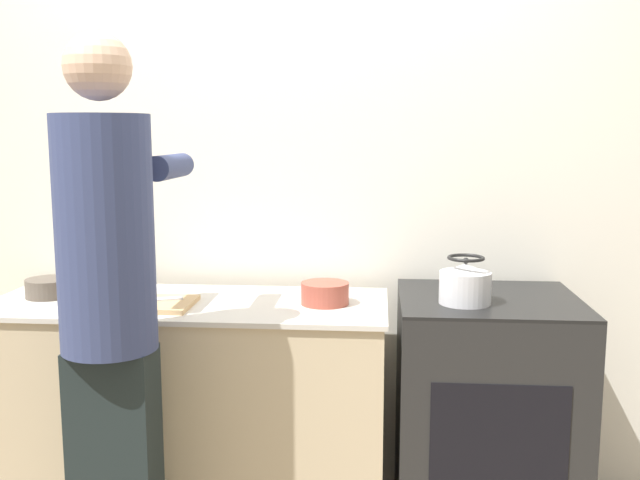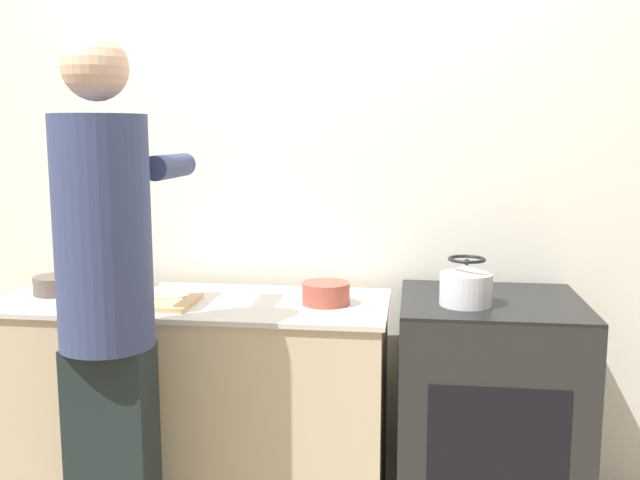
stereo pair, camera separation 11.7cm
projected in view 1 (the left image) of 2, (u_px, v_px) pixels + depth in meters
The scene contains 10 objects.
wall_back at pixel (294, 182), 2.95m from camera, with size 8.00×0.05×2.60m.
counter at pixel (191, 414), 2.72m from camera, with size 1.48×0.57×0.88m.
oven at pixel (485, 417), 2.65m from camera, with size 0.65×0.61×0.91m.
person at pixel (110, 304), 2.17m from camera, with size 0.33×0.57×1.79m.
cutting_board at pixel (138, 303), 2.58m from camera, with size 0.40×0.25×0.02m.
knife at pixel (147, 300), 2.58m from camera, with size 0.24×0.12×0.01m.
kettle at pixel (465, 284), 2.49m from camera, with size 0.18×0.18×0.17m.
bowl_prep at pixel (325, 293), 2.60m from camera, with size 0.18×0.18×0.08m.
bowl_mixing at pixel (49, 288), 2.72m from camera, with size 0.17×0.17×0.07m.
canister_jar at pixel (103, 268), 2.83m from camera, with size 0.17×0.17×0.18m.
Camera 1 is at (0.35, -2.26, 1.51)m, focal length 40.00 mm.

